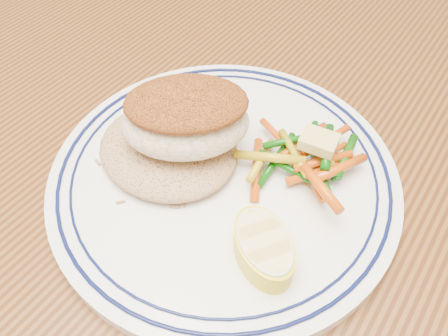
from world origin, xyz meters
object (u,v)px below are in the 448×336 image
(vegetable_pile, at_px, (306,159))
(plate, at_px, (224,176))
(fish_fillet, at_px, (185,117))
(lemon_wedge, at_px, (264,247))
(rice_pilaf, at_px, (168,146))
(dining_table, at_px, (206,196))

(vegetable_pile, bearing_deg, plate, -142.55)
(fish_fillet, height_order, lemon_wedge, fish_fillet)
(plate, xyz_separation_m, rice_pilaf, (-0.05, -0.01, 0.02))
(plate, distance_m, fish_fillet, 0.06)
(lemon_wedge, bearing_deg, vegetable_pile, 99.87)
(dining_table, height_order, fish_fillet, fish_fillet)
(fish_fillet, height_order, vegetable_pile, fish_fillet)
(rice_pilaf, relative_size, lemon_wedge, 1.57)
(dining_table, height_order, rice_pilaf, rice_pilaf)
(dining_table, xyz_separation_m, plate, (0.05, -0.03, 0.11))
(fish_fillet, relative_size, lemon_wedge, 1.63)
(plate, height_order, fish_fillet, fish_fillet)
(vegetable_pile, height_order, lemon_wedge, vegetable_pile)
(rice_pilaf, bearing_deg, fish_fillet, 41.84)
(fish_fillet, xyz_separation_m, vegetable_pile, (0.09, 0.04, -0.03))
(plate, relative_size, rice_pilaf, 2.37)
(fish_fillet, bearing_deg, vegetable_pile, 25.13)
(lemon_wedge, bearing_deg, plate, 144.86)
(fish_fillet, distance_m, lemon_wedge, 0.12)
(rice_pilaf, distance_m, lemon_wedge, 0.12)
(vegetable_pile, distance_m, lemon_wedge, 0.09)
(dining_table, distance_m, plate, 0.12)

